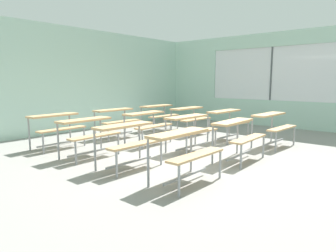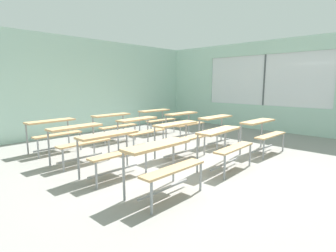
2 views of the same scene
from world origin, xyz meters
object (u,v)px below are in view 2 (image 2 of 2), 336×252
desk_bench_r0c2 (262,129)px  desk_bench_r3c1 (114,121)px  desk_bench_r3c0 (53,128)px  desk_bench_r2c1 (140,126)px  desk_bench_r1c0 (112,144)px  desk_bench_r0c0 (163,157)px  desk_bench_r2c0 (79,135)px  desk_bench_r0c1 (224,140)px  desk_bench_r3c2 (157,116)px  desk_bench_r2c2 (184,119)px  desk_bench_r1c1 (180,132)px  desk_bench_r1c2 (219,124)px

desk_bench_r0c2 → desk_bench_r3c1: bearing=117.3°
desk_bench_r3c0 → desk_bench_r2c1: bearing=-39.9°
desk_bench_r2c1 → desk_bench_r3c1: size_ratio=1.02×
desk_bench_r1c0 → desk_bench_r0c0: bearing=-87.8°
desk_bench_r0c0 → desk_bench_r2c0: 2.34m
desk_bench_r0c1 → desk_bench_r3c0: bearing=112.7°
desk_bench_r2c0 → desk_bench_r3c2: size_ratio=1.00×
desk_bench_r1c0 → desk_bench_r2c0: bearing=90.7°
desk_bench_r0c0 → desk_bench_r0c1: 1.63m
desk_bench_r2c1 → desk_bench_r3c2: bearing=32.1°
desk_bench_r0c0 → desk_bench_r3c2: same height
desk_bench_r1c0 → desk_bench_r2c2: (3.29, 1.13, 0.00)m
desk_bench_r0c1 → desk_bench_r0c2: bearing=-2.7°
desk_bench_r2c2 → desk_bench_r2c1: bearing=-178.8°
desk_bench_r3c2 → desk_bench_r1c0: bearing=-143.0°
desk_bench_r1c1 → desk_bench_r0c2: bearing=-34.0°
desk_bench_r0c0 → desk_bench_r1c1: 2.01m
desk_bench_r1c2 → desk_bench_r0c1: bearing=-142.9°
desk_bench_r0c1 → desk_bench_r3c2: bearing=62.5°
desk_bench_r2c1 → desk_bench_r2c2: 1.67m
desk_bench_r0c0 → desk_bench_r3c1: size_ratio=1.00×
desk_bench_r0c2 → desk_bench_r1c1: bearing=146.8°
desk_bench_r2c0 → desk_bench_r2c1: 1.62m
desk_bench_r1c0 → desk_bench_r3c1: bearing=54.9°
desk_bench_r2c1 → desk_bench_r1c1: bearing=-88.7°
desk_bench_r1c1 → desk_bench_r2c0: size_ratio=1.00×
desk_bench_r1c0 → desk_bench_r2c2: bearing=19.6°
desk_bench_r0c2 → desk_bench_r1c0: size_ratio=1.02×
desk_bench_r1c1 → desk_bench_r3c0: 2.96m
desk_bench_r3c1 → desk_bench_r3c2: 1.64m
desk_bench_r0c0 → desk_bench_r3c1: 3.86m
desk_bench_r0c0 → desk_bench_r1c1: size_ratio=0.99×
desk_bench_r0c0 → desk_bench_r0c1: (1.63, -0.00, 0.00)m
desk_bench_r1c1 → desk_bench_r1c2: 1.56m
desk_bench_r0c2 → desk_bench_r3c2: 3.51m
desk_bench_r0c0 → desk_bench_r2c1: same height
desk_bench_r2c1 → desk_bench_r2c2: bearing=-2.8°
desk_bench_r2c2 → desk_bench_r3c0: 3.50m
desk_bench_r1c2 → desk_bench_r2c2: (0.02, 1.19, 0.00)m
desk_bench_r0c0 → desk_bench_r2c2: same height
desk_bench_r0c0 → desk_bench_r1c1: same height
desk_bench_r2c1 → desk_bench_r2c2: same height
desk_bench_r0c1 → desk_bench_r2c1: bearing=88.8°
desk_bench_r0c2 → desk_bench_r1c2: (-0.02, 1.14, 0.00)m
desk_bench_r2c1 → desk_bench_r2c2: size_ratio=1.01×
desk_bench_r1c0 → desk_bench_r3c1: same height
desk_bench_r3c2 → desk_bench_r2c0: bearing=-158.6°
desk_bench_r0c1 → desk_bench_r1c0: bearing=142.2°
desk_bench_r0c2 → desk_bench_r3c2: (0.02, 3.51, 0.00)m
desk_bench_r0c0 → desk_bench_r3c2: 4.79m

